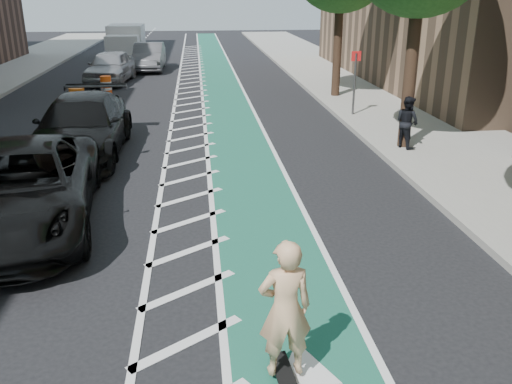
{
  "coord_description": "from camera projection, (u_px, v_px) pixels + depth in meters",
  "views": [
    {
      "loc": [
        1.76,
        -7.72,
        4.57
      ],
      "look_at": [
        2.77,
        1.49,
        1.1
      ],
      "focal_mm": 38.0,
      "sensor_mm": 36.0,
      "label": 1
    }
  ],
  "objects": [
    {
      "name": "ground",
      "position": [
        94.0,
        296.0,
        8.61
      ],
      "size": [
        120.0,
        120.0,
        0.0
      ],
      "primitive_type": "plane",
      "color": "black",
      "rests_on": "ground"
    },
    {
      "name": "bike_lane",
      "position": [
        235.0,
        134.0,
        18.23
      ],
      "size": [
        2.0,
        90.0,
        0.01
      ],
      "primitive_type": "cube",
      "color": "#175345",
      "rests_on": "ground"
    },
    {
      "name": "buffer_strip",
      "position": [
        191.0,
        135.0,
        18.07
      ],
      "size": [
        1.4,
        90.0,
        0.01
      ],
      "primitive_type": "cube",
      "color": "silver",
      "rests_on": "ground"
    },
    {
      "name": "sidewalk_right",
      "position": [
        421.0,
        127.0,
        18.86
      ],
      "size": [
        5.0,
        90.0,
        0.15
      ],
      "primitive_type": "cube",
      "color": "gray",
      "rests_on": "ground"
    },
    {
      "name": "curb_right",
      "position": [
        353.0,
        129.0,
        18.61
      ],
      "size": [
        0.12,
        90.0,
        0.16
      ],
      "primitive_type": "cube",
      "color": "gray",
      "rests_on": "ground"
    },
    {
      "name": "sign_post",
      "position": [
        355.0,
        82.0,
        20.08
      ],
      "size": [
        0.35,
        0.08,
        2.47
      ],
      "color": "#4C4C4C",
      "rests_on": "ground"
    },
    {
      "name": "skateboard",
      "position": [
        284.0,
        372.0,
        6.76
      ],
      "size": [
        0.28,
        0.8,
        0.11
      ],
      "rotation": [
        0.0,
        0.0,
        0.07
      ],
      "color": "black",
      "rests_on": "ground"
    },
    {
      "name": "skateboarder",
      "position": [
        285.0,
        309.0,
        6.44
      ],
      "size": [
        0.69,
        0.48,
        1.8
      ],
      "primitive_type": "imported",
      "rotation": [
        0.0,
        0.0,
        3.21
      ],
      "color": "tan",
      "rests_on": "skateboard"
    },
    {
      "name": "suv_near",
      "position": [
        20.0,
        188.0,
        10.85
      ],
      "size": [
        3.44,
        6.35,
        1.69
      ],
      "primitive_type": "imported",
      "rotation": [
        0.0,
        0.0,
        0.11
      ],
      "color": "black",
      "rests_on": "ground"
    },
    {
      "name": "suv_far",
      "position": [
        82.0,
        127.0,
        15.68
      ],
      "size": [
        2.42,
        5.87,
        1.7
      ],
      "primitive_type": "imported",
      "rotation": [
        0.0,
        0.0,
        -0.01
      ],
      "color": "black",
      "rests_on": "ground"
    },
    {
      "name": "car_silver",
      "position": [
        110.0,
        67.0,
        28.09
      ],
      "size": [
        2.44,
        5.01,
        1.65
      ],
      "primitive_type": "imported",
      "rotation": [
        0.0,
        0.0,
        -0.1
      ],
      "color": "#9C9BA0",
      "rests_on": "ground"
    },
    {
      "name": "car_grey",
      "position": [
        149.0,
        57.0,
        32.52
      ],
      "size": [
        1.75,
        4.85,
        1.59
      ],
      "primitive_type": "imported",
      "rotation": [
        0.0,
        0.0,
        -0.01
      ],
      "color": "#545459",
      "rests_on": "ground"
    },
    {
      "name": "pedestrian",
      "position": [
        407.0,
        122.0,
        15.93
      ],
      "size": [
        0.84,
        0.92,
        1.53
      ],
      "primitive_type": "imported",
      "rotation": [
        0.0,
        0.0,
        2.0
      ],
      "color": "black",
      "rests_on": "sidewalk_right"
    },
    {
      "name": "box_truck",
      "position": [
        126.0,
        42.0,
        39.0
      ],
      "size": [
        2.42,
        5.27,
        2.19
      ],
      "rotation": [
        0.0,
        0.0,
        0.0
      ],
      "color": "silver",
      "rests_on": "ground"
    },
    {
      "name": "barrel_a",
      "position": [
        17.0,
        171.0,
        13.09
      ],
      "size": [
        0.7,
        0.7,
        0.96
      ],
      "color": "#F54A0C",
      "rests_on": "ground"
    },
    {
      "name": "barrel_b",
      "position": [
        78.0,
        102.0,
        21.1
      ],
      "size": [
        0.74,
        0.74,
        1.01
      ],
      "color": "#D7590B",
      "rests_on": "ground"
    },
    {
      "name": "barrel_c",
      "position": [
        106.0,
        86.0,
        24.99
      ],
      "size": [
        0.63,
        0.63,
        0.86
      ],
      "color": "#F94F0D",
      "rests_on": "ground"
    }
  ]
}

